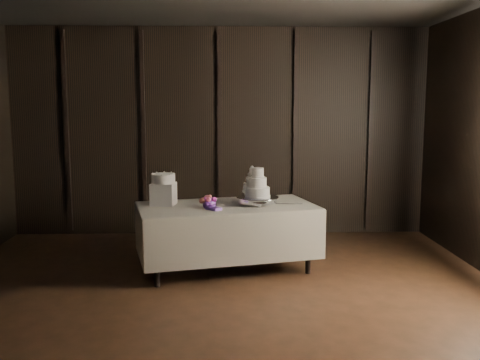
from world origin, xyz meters
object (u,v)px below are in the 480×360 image
box_pedestal (164,194)px  wedding_cake (255,186)px  cake_stand (257,201)px  bouquet (209,203)px  small_cake (163,178)px  display_table (227,235)px

box_pedestal → wedding_cake: bearing=-1.9°
cake_stand → bouquet: bouquet is taller
box_pedestal → small_cake: (0.00, 0.00, 0.18)m
bouquet → cake_stand: bearing=18.3°
display_table → box_pedestal: bearing=162.2°
cake_stand → wedding_cake: 0.18m
cake_stand → box_pedestal: bearing=178.9°
cake_stand → display_table: bearing=-174.8°
wedding_cake → box_pedestal: wedding_cake is taller
bouquet → box_pedestal: (-0.53, 0.20, 0.07)m
box_pedestal → small_cake: 0.18m
cake_stand → box_pedestal: box_pedestal is taller
display_table → box_pedestal: 0.86m
display_table → small_cake: 0.97m
bouquet → small_cake: (-0.53, 0.20, 0.24)m
box_pedestal → small_cake: small_cake is taller
cake_stand → bouquet: size_ratio=1.28×
cake_stand → wedding_cake: (-0.02, -0.01, 0.18)m
bouquet → box_pedestal: box_pedestal is taller
wedding_cake → small_cake: size_ratio=1.25×
bouquet → small_cake: size_ratio=1.40×
wedding_cake → bouquet: size_ratio=0.89×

